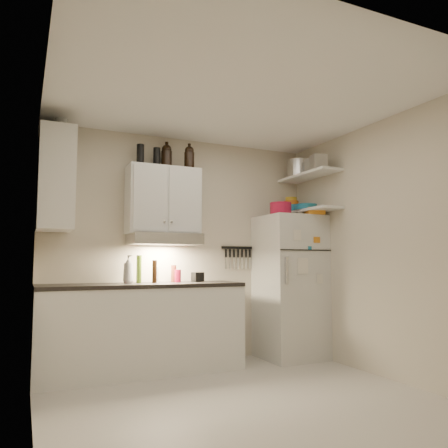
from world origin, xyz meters
name	(u,v)px	position (x,y,z in m)	size (l,w,h in m)	color
floor	(242,401)	(0.00, 0.00, -0.01)	(3.20, 3.00, 0.02)	beige
ceiling	(241,96)	(0.00, 0.00, 2.61)	(3.20, 3.00, 0.02)	white
back_wall	(183,249)	(0.00, 1.51, 1.30)	(3.20, 0.02, 2.60)	beige
left_wall	(38,240)	(-1.61, 0.00, 1.30)	(0.02, 3.00, 2.60)	beige
right_wall	(383,246)	(1.61, 0.00, 1.30)	(0.02, 3.00, 2.60)	beige
base_cabinet	(142,330)	(-0.55, 1.20, 0.44)	(2.10, 0.60, 0.88)	white
countertop	(143,285)	(-0.55, 1.20, 0.90)	(2.10, 0.62, 0.04)	black
upper_cabinet	(163,201)	(-0.30, 1.33, 1.83)	(0.80, 0.33, 0.75)	white
side_cabinet	(56,180)	(-1.44, 1.20, 1.95)	(0.33, 0.55, 1.00)	white
range_hood	(164,239)	(-0.30, 1.27, 1.39)	(0.76, 0.46, 0.12)	silver
fridge	(290,286)	(1.25, 1.16, 0.85)	(0.70, 0.68, 1.70)	silver
shelf_hi	(308,176)	(1.45, 1.02, 2.20)	(0.30, 0.95, 0.03)	white
shelf_lo	(309,211)	(1.45, 1.02, 1.76)	(0.30, 0.95, 0.03)	white
knife_strip	(237,248)	(0.70, 1.49, 1.32)	(0.42, 0.02, 0.03)	black
dutch_oven	(281,209)	(1.07, 1.07, 1.77)	(0.26, 0.26, 0.15)	#A41333
book_stack	(314,212)	(1.44, 0.91, 1.74)	(0.20, 0.25, 0.08)	orange
spice_jar	(301,212)	(1.34, 1.05, 1.75)	(0.06, 0.06, 0.10)	silver
stock_pot	(299,169)	(1.48, 1.26, 2.33)	(0.31, 0.31, 0.22)	silver
tin_a	(314,167)	(1.50, 0.97, 2.31)	(0.19, 0.17, 0.19)	#AAAAAD
tin_b	(318,162)	(1.37, 0.72, 2.30)	(0.16, 0.16, 0.16)	#AAAAAD
bowl_teal	(294,209)	(1.43, 1.33, 1.82)	(0.24, 0.24, 0.09)	#1A6E93
bowl_orange	(291,203)	(1.42, 1.37, 1.90)	(0.19, 0.19, 0.06)	#D35E13
bowl_yellow	(291,199)	(1.42, 1.37, 1.95)	(0.15, 0.15, 0.05)	gold
plates	(306,207)	(1.41, 1.03, 1.81)	(0.27, 0.27, 0.07)	#1A6E93
growler_a	(167,156)	(-0.25, 1.38, 2.34)	(0.12, 0.12, 0.29)	black
growler_b	(189,157)	(-0.01, 1.28, 2.34)	(0.12, 0.12, 0.27)	black
thermos_a	(157,158)	(-0.37, 1.36, 2.31)	(0.08, 0.08, 0.23)	black
thermos_b	(140,155)	(-0.56, 1.34, 2.32)	(0.08, 0.08, 0.24)	black
side_jar	(61,125)	(-1.39, 1.31, 2.54)	(0.13, 0.13, 0.17)	silver
soap_bottle	(128,268)	(-0.68, 1.29, 1.08)	(0.13, 0.13, 0.33)	white
pepper_mill	(174,274)	(-0.16, 1.35, 1.01)	(0.06, 0.06, 0.19)	brown
oil_bottle	(139,269)	(-0.57, 1.30, 1.07)	(0.06, 0.06, 0.30)	#3F5A16
vinegar_bottle	(155,271)	(-0.41, 1.24, 1.04)	(0.05, 0.05, 0.24)	black
clear_bottle	(156,275)	(-0.37, 1.33, 1.00)	(0.06, 0.06, 0.17)	silver
red_jar	(178,276)	(-0.14, 1.27, 0.99)	(0.07, 0.07, 0.14)	#A41333
caddy	(198,277)	(0.11, 1.31, 0.97)	(0.12, 0.09, 0.11)	black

